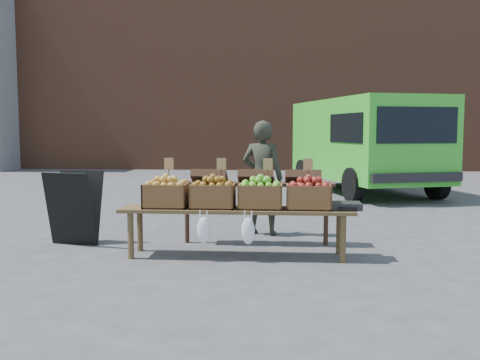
# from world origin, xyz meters

# --- Properties ---
(ground) EXTENTS (80.00, 80.00, 0.00)m
(ground) POSITION_xyz_m (0.00, 0.00, 0.00)
(ground) COLOR #47474A
(brick_building) EXTENTS (24.00, 4.00, 10.00)m
(brick_building) POSITION_xyz_m (0.00, 15.00, 5.00)
(brick_building) COLOR brown
(brick_building) RESTS_ON ground
(delivery_van) EXTENTS (3.56, 5.29, 2.17)m
(delivery_van) POSITION_xyz_m (1.85, 6.20, 1.09)
(delivery_van) COLOR green
(delivery_van) RESTS_ON ground
(vendor) EXTENTS (0.67, 0.52, 1.61)m
(vendor) POSITION_xyz_m (-0.36, 0.91, 0.80)
(vendor) COLOR #2A2E23
(vendor) RESTS_ON ground
(chalkboard_sign) EXTENTS (0.68, 0.45, 0.96)m
(chalkboard_sign) POSITION_xyz_m (-2.75, 0.06, 0.48)
(chalkboard_sign) COLOR black
(chalkboard_sign) RESTS_ON ground
(back_table) EXTENTS (2.10, 0.44, 1.04)m
(back_table) POSITION_xyz_m (-0.42, 0.27, 0.52)
(back_table) COLOR #352216
(back_table) RESTS_ON ground
(display_bench) EXTENTS (2.70, 0.56, 0.57)m
(display_bench) POSITION_xyz_m (-0.61, -0.45, 0.28)
(display_bench) COLOR brown
(display_bench) RESTS_ON ground
(crate_golden_apples) EXTENTS (0.50, 0.40, 0.28)m
(crate_golden_apples) POSITION_xyz_m (-1.43, -0.45, 0.71)
(crate_golden_apples) COLOR gold
(crate_golden_apples) RESTS_ON display_bench
(crate_russet_pears) EXTENTS (0.50, 0.40, 0.28)m
(crate_russet_pears) POSITION_xyz_m (-0.88, -0.45, 0.71)
(crate_russet_pears) COLOR #8C5A15
(crate_russet_pears) RESTS_ON display_bench
(crate_red_apples) EXTENTS (0.50, 0.40, 0.28)m
(crate_red_apples) POSITION_xyz_m (-0.33, -0.45, 0.71)
(crate_red_apples) COLOR #5A8E2F
(crate_red_apples) RESTS_ON display_bench
(crate_green_apples) EXTENTS (0.50, 0.40, 0.28)m
(crate_green_apples) POSITION_xyz_m (0.22, -0.45, 0.71)
(crate_green_apples) COLOR maroon
(crate_green_apples) RESTS_ON display_bench
(weighing_scale) EXTENTS (0.34, 0.30, 0.08)m
(weighing_scale) POSITION_xyz_m (0.64, -0.45, 0.61)
(weighing_scale) COLOR black
(weighing_scale) RESTS_ON display_bench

